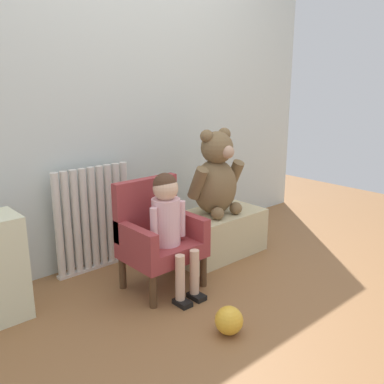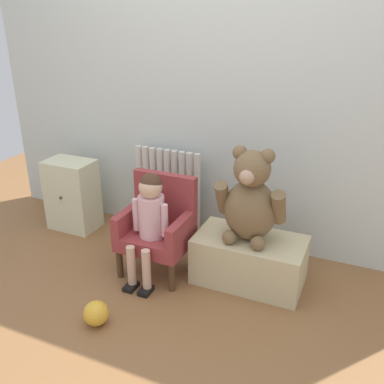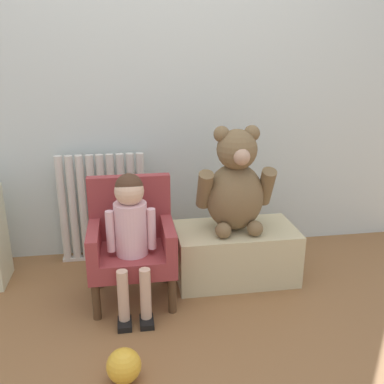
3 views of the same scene
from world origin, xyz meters
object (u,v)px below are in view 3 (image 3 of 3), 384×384
at_px(large_teddy_bear, 235,186).
at_px(toy_ball, 124,366).
at_px(low_bench, 235,253).
at_px(radiator, 103,208).
at_px(child_figure, 131,223).
at_px(child_armchair, 132,241).

xyz_separation_m(large_teddy_bear, toy_ball, (-0.66, -0.77, -0.51)).
bearing_deg(low_bench, large_teddy_bear, -169.76).
distance_m(radiator, low_bench, 0.89).
bearing_deg(large_teddy_bear, child_figure, -160.60).
bearing_deg(radiator, toy_ball, -84.46).
height_order(child_armchair, toy_ball, child_armchair).
height_order(low_bench, toy_ball, low_bench).
bearing_deg(toy_ball, child_figure, 83.91).
xyz_separation_m(radiator, low_bench, (0.78, -0.38, -0.19)).
height_order(radiator, low_bench, radiator).
relative_size(radiator, low_bench, 1.00).
height_order(child_armchair, large_teddy_bear, large_teddy_bear).
bearing_deg(large_teddy_bear, child_armchair, -170.39).
bearing_deg(radiator, low_bench, -25.73).
height_order(child_figure, large_teddy_bear, large_teddy_bear).
height_order(child_armchair, low_bench, child_armchair).
xyz_separation_m(radiator, child_figure, (0.17, -0.59, 0.13)).
height_order(radiator, child_armchair, radiator).
distance_m(large_teddy_bear, toy_ball, 1.13).
bearing_deg(child_figure, radiator, 106.06).
xyz_separation_m(child_figure, low_bench, (0.61, 0.21, -0.32)).
height_order(radiator, large_teddy_bear, large_teddy_bear).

